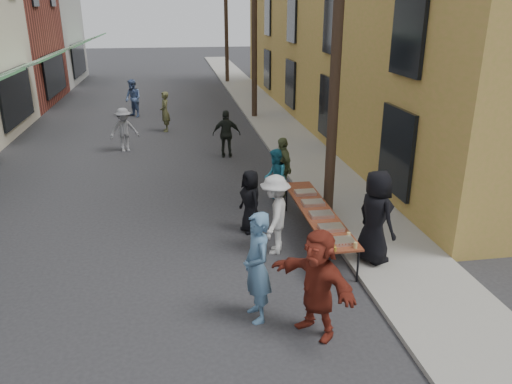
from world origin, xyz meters
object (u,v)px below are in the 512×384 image
object	(u,v)px
utility_pole_mid	(254,20)
utility_pole_far	(226,15)
utility_pole_near	(337,33)
serving_table	(318,213)
guest_front_a	(251,201)
catering_tray_sausage	(341,241)
guest_front_c	(275,177)
server	(376,217)

from	to	relation	value
utility_pole_mid	utility_pole_far	size ratio (longest dim) A/B	1.00
utility_pole_near	utility_pole_mid	bearing A→B (deg)	90.00
utility_pole_near	utility_pole_mid	size ratio (longest dim) A/B	1.00
serving_table	guest_front_a	world-z (taller)	guest_front_a
utility_pole_mid	utility_pole_far	bearing A→B (deg)	90.00
utility_pole_mid	catering_tray_sausage	world-z (taller)	utility_pole_mid
serving_table	catering_tray_sausage	xyz separation A→B (m)	(0.00, -1.65, 0.08)
guest_front_c	serving_table	bearing A→B (deg)	21.29
utility_pole_mid	utility_pole_near	bearing A→B (deg)	-90.00
catering_tray_sausage	server	distance (m)	0.98
utility_pole_near	utility_pole_far	xyz separation A→B (m)	(0.00, 24.00, 0.00)
guest_front_a	guest_front_c	xyz separation A→B (m)	(0.92, 1.65, 0.00)
utility_pole_far	catering_tray_sausage	bearing A→B (deg)	-91.57
serving_table	guest_front_a	size ratio (longest dim) A/B	2.61
utility_pole_mid	guest_front_a	xyz separation A→B (m)	(-2.15, -12.75, -3.73)
utility_pole_near	server	bearing A→B (deg)	-87.94
serving_table	catering_tray_sausage	size ratio (longest dim) A/B	8.00
guest_front_c	catering_tray_sausage	bearing A→B (deg)	16.85
utility_pole_mid	utility_pole_far	world-z (taller)	same
utility_pole_mid	guest_front_a	bearing A→B (deg)	-99.59
utility_pole_near	serving_table	world-z (taller)	utility_pole_near
utility_pole_mid	utility_pole_far	xyz separation A→B (m)	(0.00, 12.00, 0.00)
utility_pole_mid	guest_front_a	distance (m)	13.46
utility_pole_far	server	bearing A→B (deg)	-89.79
utility_pole_far	catering_tray_sausage	world-z (taller)	utility_pole_far
serving_table	utility_pole_mid	bearing A→B (deg)	86.85
server	catering_tray_sausage	bearing A→B (deg)	96.60
utility_pole_far	catering_tray_sausage	xyz separation A→B (m)	(-0.75, -27.20, -3.71)
utility_pole_mid	server	xyz separation A→B (m)	(0.10, -14.80, -3.42)
guest_front_c	utility_pole_mid	bearing A→B (deg)	-176.18
utility_pole_near	guest_front_c	distance (m)	4.03
server	utility_pole_far	bearing A→B (deg)	-18.64
utility_pole_near	guest_front_c	world-z (taller)	utility_pole_near
catering_tray_sausage	server	bearing A→B (deg)	25.45
utility_pole_near	server	xyz separation A→B (m)	(0.10, -2.80, -3.42)
serving_table	catering_tray_sausage	bearing A→B (deg)	-90.00
utility_pole_far	serving_table	size ratio (longest dim) A/B	2.25
utility_pole_mid	server	world-z (taller)	utility_pole_mid
guest_front_a	server	size ratio (longest dim) A/B	0.78
server	guest_front_c	bearing A→B (deg)	0.95
server	utility_pole_mid	bearing A→B (deg)	-18.47
catering_tray_sausage	guest_front_a	size ratio (longest dim) A/B	0.33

